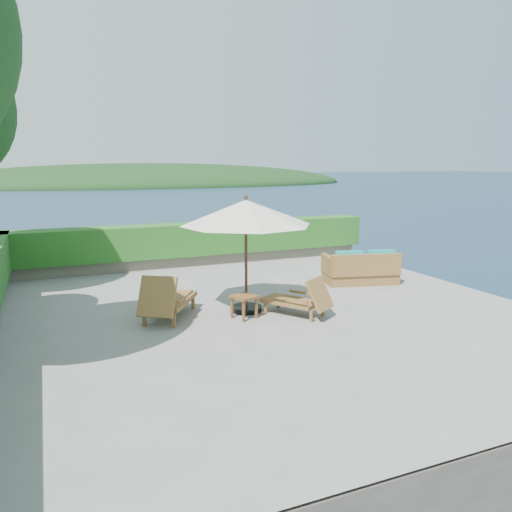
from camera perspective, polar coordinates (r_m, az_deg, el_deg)
name	(u,v)px	position (r m, az deg, el deg)	size (l,w,h in m)	color
ground	(258,312)	(11.12, 0.19, -6.38)	(12.00, 12.00, 0.00)	gray
foundation	(258,377)	(11.67, 0.19, -13.69)	(12.00, 12.00, 3.00)	#5F574B
ocean	(258,436)	(12.34, 0.19, -19.84)	(600.00, 600.00, 0.00)	#142B41
offshore_island	(149,185)	(152.72, -12.15, 7.99)	(126.00, 57.60, 12.60)	black
planter_wall_far	(189,260)	(16.23, -7.64, -0.41)	(12.00, 0.60, 0.36)	#71695B
hedge_far	(189,239)	(16.12, -7.70, 1.93)	(12.40, 0.90, 1.00)	#1A4E16
patio_umbrella	(246,214)	(10.76, -1.16, 4.86)	(3.36, 3.36, 2.57)	black
lounge_left	(167,300)	(10.64, -10.14, -4.92)	(1.58, 1.90, 1.03)	brown
lounge_right	(300,299)	(10.79, 5.04, -4.94)	(1.34, 1.61, 0.87)	brown
side_table	(244,300)	(10.56, -1.37, -5.00)	(0.60, 0.60, 0.50)	brown
wicker_loveseat	(361,270)	(13.93, 11.90, -1.56)	(2.14, 1.45, 0.96)	brown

